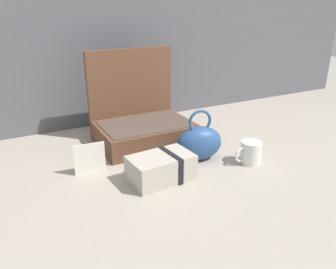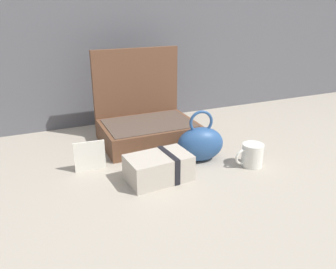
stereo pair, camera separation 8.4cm
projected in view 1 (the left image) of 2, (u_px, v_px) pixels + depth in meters
name	position (u px, v px, depth m)	size (l,w,h in m)	color
ground_plane	(164.00, 163.00, 1.31)	(6.00, 6.00, 0.00)	#9E9384
open_suitcase	(141.00, 122.00, 1.49)	(0.40, 0.31, 0.40)	brown
teal_pouch_handbag	(199.00, 143.00, 1.32)	(0.20, 0.14, 0.21)	#284C7F
cream_toiletry_bag	(162.00, 168.00, 1.17)	(0.23, 0.15, 0.10)	#B2A899
coffee_mug	(250.00, 152.00, 1.30)	(0.12, 0.08, 0.09)	silver
info_card_left	(90.00, 158.00, 1.22)	(0.11, 0.01, 0.11)	silver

